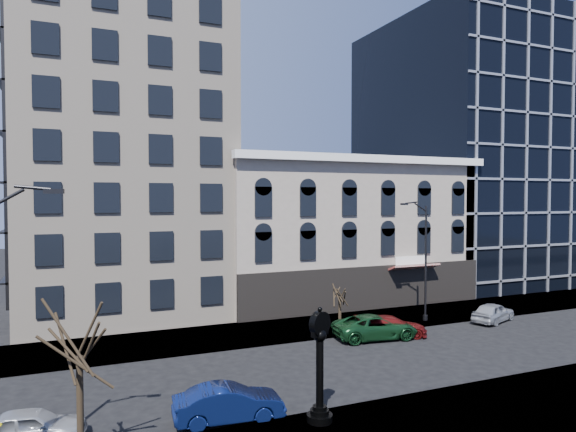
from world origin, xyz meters
name	(u,v)px	position (x,y,z in m)	size (l,w,h in m)	color
ground	(283,374)	(0.00, 0.00, 0.00)	(160.00, 160.00, 0.00)	black
sidewalk_far	(236,335)	(0.00, 8.00, 0.06)	(160.00, 6.00, 0.12)	gray
cream_tower	(121,69)	(-6.11, 18.88, 19.32)	(15.90, 15.40, 42.50)	beige
victorian_row	(339,233)	(12.00, 15.89, 6.00)	(22.60, 11.19, 12.50)	gray
glass_office	(474,154)	(32.00, 20.91, 14.00)	(20.00, 20.15, 28.00)	black
street_clock	(320,370)	(-0.89, -6.00, 2.21)	(1.05, 1.05, 4.62)	black
street_lamp_near	(13,255)	(-11.63, -6.43, 7.31)	(2.44, 0.74, 9.53)	black
street_lamp_far	(419,229)	(13.20, 6.17, 6.81)	(2.30, 0.35, 8.86)	black
bare_tree_near	(79,330)	(-9.79, -6.71, 4.89)	(3.68, 3.68, 6.32)	#332719
bare_tree_far	(340,290)	(7.05, 6.72, 2.72)	(2.02, 2.02, 3.47)	#332719
car_near_a	(31,427)	(-11.42, -3.32, 0.66)	(1.55, 3.86, 1.31)	#A5A8AD
car_near_b	(229,403)	(-4.17, -4.30, 0.74)	(1.56, 4.47, 1.47)	#0C194C
car_far_a	(375,327)	(8.05, 3.80, 0.77)	(2.55, 5.53, 1.54)	#143F1E
car_far_b	(391,326)	(9.26, 3.79, 0.67)	(1.88, 4.63, 1.34)	maroon
car_far_c	(493,312)	(18.42, 4.20, 0.71)	(1.68, 4.19, 1.43)	#A5A8AD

